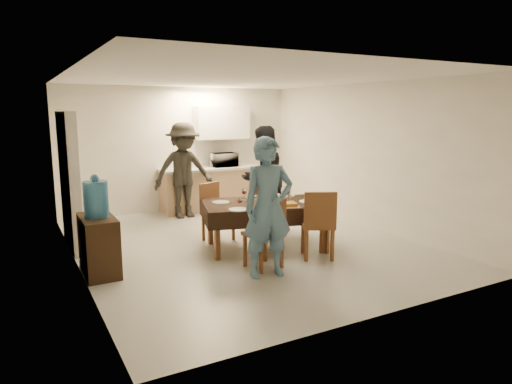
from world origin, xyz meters
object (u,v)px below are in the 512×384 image
Objects in this scene: dining_table at (265,205)px; water_jug at (96,199)px; water_pitcher at (286,194)px; person_near at (268,208)px; microwave at (224,160)px; person_far at (263,178)px; wine_bottle at (260,191)px; console at (99,245)px; savoury_tart at (284,204)px; person_kitchen at (184,171)px.

dining_table is 2.47m from water_jug.
water_pitcher is 1.35m from person_near.
person_far is (-0.16, -1.99, -0.13)m from microwave.
person_near is at bearing -30.42° from water_jug.
wine_bottle is (2.40, -0.01, -0.10)m from water_jug.
console is 2.84m from water_pitcher.
console is at bearing -165.48° from dining_table.
microwave is at bearing 43.30° from water_jug.
water_pitcher is at bearing 65.21° from person_far.
savoury_tart is (2.55, -0.44, 0.37)m from console.
person_far is at bearing 79.70° from water_pitcher.
microwave reaches higher than savoury_tart.
water_pitcher is at bearing -74.81° from person_kitchen.
person_far is at bearing -59.26° from person_kitchen.
microwave is (0.36, 3.09, 0.22)m from water_pitcher.
console is at bearing 3.72° from person_far.
person_kitchen is at bearing -73.75° from person_far.
person_near reaches higher than savoury_tart.
wine_bottle is 0.78× the size of savoury_tart.
water_pitcher is 3.12m from microwave.
water_pitcher is (2.80, -0.11, 0.45)m from console.
console is at bearing 43.30° from microwave.
wine_bottle is at bearing 75.69° from microwave.
water_jug is at bearing -165.48° from dining_table.
savoury_tart is at bearing 58.04° from person_far.
person_near is at bearing -30.42° from console.
person_near is at bearing -131.99° from water_pitcher.
microwave is 2.00m from person_far.
microwave is at bearing 43.30° from console.
person_far is 0.98× the size of person_kitchen.
console is 2.43× the size of wine_bottle.
person_far reaches higher than water_pitcher.
dining_table is 1.11× the size of person_kitchen.
person_near is (-0.55, -1.05, 0.20)m from dining_table.
wine_bottle is at bearing -82.89° from person_kitchen.
water_jug is at bearing 179.66° from wine_bottle.
console is 2.45m from wine_bottle.
water_jug reaches higher than wine_bottle.
person_near reaches higher than wine_bottle.
water_jug reaches higher than savoury_tart.
person_near is 0.95× the size of person_kitchen.
person_kitchen is (2.08, 2.53, 0.56)m from console.
console is (-2.45, 0.06, -0.31)m from dining_table.
dining_table is 2.54× the size of console.
water_jug is 2.13× the size of water_pitcher.
person_kitchen is at bearing 98.93° from savoury_tart.
water_pitcher is 0.12× the size of person_near.
person_near is at bearing 47.87° from person_far.
savoury_tart is 1.51m from person_far.
person_near reaches higher than console.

